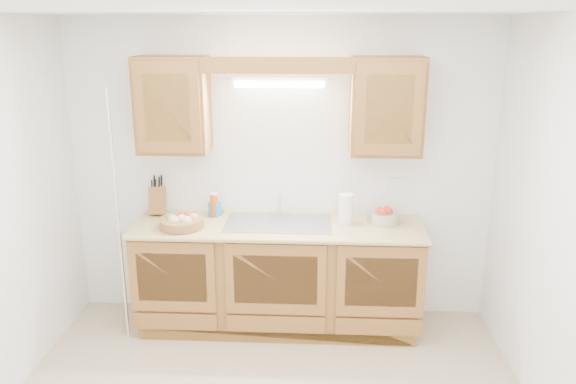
# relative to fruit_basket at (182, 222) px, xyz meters

# --- Properties ---
(room) EXTENTS (3.52, 3.50, 2.50)m
(room) POSITION_rel_fruit_basket_xyz_m (0.75, -1.08, 0.30)
(room) COLOR #C1AB8B
(room) RESTS_ON ground
(base_cabinets) EXTENTS (2.20, 0.60, 0.86)m
(base_cabinets) POSITION_rel_fruit_basket_xyz_m (0.75, 0.12, -0.51)
(base_cabinets) COLOR brown
(base_cabinets) RESTS_ON ground
(countertop) EXTENTS (2.30, 0.63, 0.04)m
(countertop) POSITION_rel_fruit_basket_xyz_m (0.75, 0.11, -0.07)
(countertop) COLOR tan
(countertop) RESTS_ON base_cabinets
(upper_cabinet_left) EXTENTS (0.55, 0.33, 0.75)m
(upper_cabinet_left) POSITION_rel_fruit_basket_xyz_m (-0.08, 0.26, 0.88)
(upper_cabinet_left) COLOR brown
(upper_cabinet_left) RESTS_ON room
(upper_cabinet_right) EXTENTS (0.55, 0.33, 0.75)m
(upper_cabinet_right) POSITION_rel_fruit_basket_xyz_m (1.58, 0.26, 0.88)
(upper_cabinet_right) COLOR brown
(upper_cabinet_right) RESTS_ON room
(valance) EXTENTS (2.20, 0.05, 0.12)m
(valance) POSITION_rel_fruit_basket_xyz_m (0.75, 0.11, 1.19)
(valance) COLOR brown
(valance) RESTS_ON room
(fluorescent_fixture) EXTENTS (0.76, 0.08, 0.08)m
(fluorescent_fixture) POSITION_rel_fruit_basket_xyz_m (0.75, 0.34, 1.05)
(fluorescent_fixture) COLOR white
(fluorescent_fixture) RESTS_ON room
(sink) EXTENTS (0.84, 0.46, 0.36)m
(sink) POSITION_rel_fruit_basket_xyz_m (0.75, 0.13, -0.12)
(sink) COLOR #9E9EA3
(sink) RESTS_ON countertop
(wire_shelf_pole) EXTENTS (0.03, 0.03, 2.00)m
(wire_shelf_pole) POSITION_rel_fruit_basket_xyz_m (-0.45, -0.14, 0.05)
(wire_shelf_pole) COLOR silver
(wire_shelf_pole) RESTS_ON ground
(outlet_plate) EXTENTS (0.08, 0.01, 0.12)m
(outlet_plate) POSITION_rel_fruit_basket_xyz_m (1.70, 0.41, 0.20)
(outlet_plate) COLOR white
(outlet_plate) RESTS_ON room
(fruit_basket) EXTENTS (0.41, 0.41, 0.11)m
(fruit_basket) POSITION_rel_fruit_basket_xyz_m (0.00, 0.00, 0.00)
(fruit_basket) COLOR olive
(fruit_basket) RESTS_ON countertop
(knife_block) EXTENTS (0.12, 0.20, 0.34)m
(knife_block) POSITION_rel_fruit_basket_xyz_m (-0.28, 0.33, 0.07)
(knife_block) COLOR brown
(knife_block) RESTS_ON countertop
(orange_canister) EXTENTS (0.08, 0.08, 0.20)m
(orange_canister) POSITION_rel_fruit_basket_xyz_m (0.21, 0.28, 0.05)
(orange_canister) COLOR #CA4C0B
(orange_canister) RESTS_ON countertop
(soap_bottle) EXTENTS (0.10, 0.10, 0.18)m
(soap_bottle) POSITION_rel_fruit_basket_xyz_m (0.21, 0.29, 0.04)
(soap_bottle) COLOR blue
(soap_bottle) RESTS_ON countertop
(sponge) EXTENTS (0.13, 0.09, 0.02)m
(sponge) POSITION_rel_fruit_basket_xyz_m (0.21, 0.36, -0.04)
(sponge) COLOR #CC333F
(sponge) RESTS_ON countertop
(paper_towel) EXTENTS (0.14, 0.14, 0.29)m
(paper_towel) POSITION_rel_fruit_basket_xyz_m (1.29, 0.17, 0.07)
(paper_towel) COLOR silver
(paper_towel) RESTS_ON countertop
(apple_bowl) EXTENTS (0.30, 0.30, 0.14)m
(apple_bowl) POSITION_rel_fruit_basket_xyz_m (1.59, 0.19, 0.01)
(apple_bowl) COLOR silver
(apple_bowl) RESTS_ON countertop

